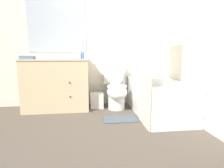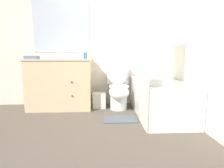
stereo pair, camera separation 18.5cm
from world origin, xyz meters
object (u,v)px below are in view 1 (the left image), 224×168
sink_faucet (58,57)px  bath_towel_folded (158,81)px  bath_mat (120,119)px  toilet (116,88)px  soap_dispenser (82,55)px  wastebasket (97,100)px  tissue_box (78,56)px  hand_towel_folded (27,57)px  vanity_cabinet (57,84)px  bathtub (157,97)px

sink_faucet → bath_towel_folded: sink_faucet is taller
bath_mat → bath_towel_folded: bearing=-18.0°
toilet → soap_dispenser: 0.84m
wastebasket → soap_dispenser: soap_dispenser is taller
tissue_box → hand_towel_folded: 0.81m
bath_towel_folded → bath_mat: size_ratio=0.58×
vanity_cabinet → toilet: size_ratio=1.25×
bath_towel_folded → toilet: bearing=122.5°
vanity_cabinet → wastebasket: 0.76m
hand_towel_folded → wastebasket: bearing=7.8°
vanity_cabinet → bath_towel_folded: vanity_cabinet is taller
sink_faucet → bath_towel_folded: (1.52, -1.01, -0.33)m
vanity_cabinet → hand_towel_folded: (-0.41, -0.16, 0.47)m
bath_mat → tissue_box: bearing=130.9°
hand_towel_folded → bath_mat: bearing=-19.2°
soap_dispenser → bathtub: bearing=-23.0°
toilet → bath_mat: size_ratio=1.81×
tissue_box → bath_mat: bearing=-49.1°
sink_faucet → tissue_box: 0.37m
hand_towel_folded → bath_mat: (1.42, -0.50, -0.91)m
sink_faucet → tissue_box: (0.36, -0.09, 0.01)m
bathtub → soap_dispenser: (-1.21, 0.52, 0.68)m
toilet → wastebasket: (-0.35, 0.06, -0.23)m
toilet → hand_towel_folded: size_ratio=4.23×
wastebasket → hand_towel_folded: size_ratio=1.31×
toilet → soap_dispenser: (-0.59, 0.15, 0.58)m
hand_towel_folded → vanity_cabinet: bearing=21.8°
tissue_box → bath_mat: size_ratio=0.25×
wastebasket → hand_towel_folded: bearing=-172.2°
vanity_cabinet → bath_mat: (1.01, -0.66, -0.45)m
bath_towel_folded → wastebasket: bearing=135.5°
tissue_box → bathtub: bearing=-22.3°
bathtub → bath_towel_folded: (-0.15, -0.38, 0.32)m
vanity_cabinet → bathtub: 1.73m
wastebasket → bath_mat: 0.73m
sink_faucet → bathtub: (1.66, -0.63, -0.65)m
bath_towel_folded → bathtub: bearing=68.8°
tissue_box → bath_towel_folded: size_ratio=0.43×
sink_faucet → bath_towel_folded: bearing=-33.6°
tissue_box → toilet: bearing=-13.6°
sink_faucet → bath_mat: size_ratio=0.29×
toilet → hand_towel_folded: 1.55m
toilet → wastebasket: 0.42m
wastebasket → tissue_box: (-0.33, 0.10, 0.81)m
vanity_cabinet → bathtub: bearing=-14.9°
sink_faucet → tissue_box: sink_faucet is taller
toilet → sink_faucet: bearing=166.2°
wastebasket → soap_dispenser: 0.85m
bathtub → bath_towel_folded: size_ratio=5.02×
toilet → bath_towel_folded: bearing=-57.5°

